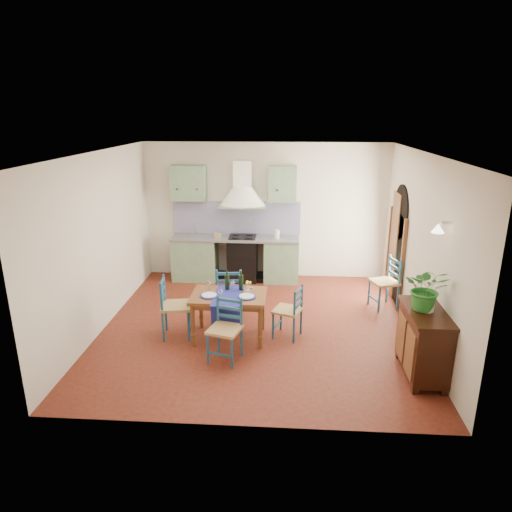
# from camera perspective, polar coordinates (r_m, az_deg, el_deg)

# --- Properties ---
(floor) EXTENTS (5.00, 5.00, 0.00)m
(floor) POSITION_cam_1_polar(r_m,az_deg,el_deg) (7.59, 0.20, -8.78)
(floor) COLOR #40190D
(floor) RESTS_ON ground
(back_wall) EXTENTS (5.00, 0.96, 2.80)m
(back_wall) POSITION_cam_1_polar(r_m,az_deg,el_deg) (9.41, -1.75, 3.30)
(back_wall) COLOR beige
(back_wall) RESTS_ON ground
(right_wall) EXTENTS (0.26, 5.00, 2.80)m
(right_wall) POSITION_cam_1_polar(r_m,az_deg,el_deg) (7.64, 19.38, 1.11)
(right_wall) COLOR beige
(right_wall) RESTS_ON ground
(left_wall) EXTENTS (0.04, 5.00, 2.80)m
(left_wall) POSITION_cam_1_polar(r_m,az_deg,el_deg) (7.65, -18.83, 1.69)
(left_wall) COLOR beige
(left_wall) RESTS_ON ground
(ceiling) EXTENTS (5.00, 5.00, 0.01)m
(ceiling) POSITION_cam_1_polar(r_m,az_deg,el_deg) (6.82, 0.22, 12.82)
(ceiling) COLOR white
(ceiling) RESTS_ON back_wall
(dining_table) EXTENTS (1.14, 0.85, 1.04)m
(dining_table) POSITION_cam_1_polar(r_m,az_deg,el_deg) (6.99, -3.39, -5.46)
(dining_table) COLOR brown
(dining_table) RESTS_ON ground
(chair_near) EXTENTS (0.52, 0.52, 0.90)m
(chair_near) POSITION_cam_1_polar(r_m,az_deg,el_deg) (6.48, -3.82, -9.12)
(chair_near) COLOR navy
(chair_near) RESTS_ON ground
(chair_far) EXTENTS (0.48, 0.48, 0.96)m
(chair_far) POSITION_cam_1_polar(r_m,az_deg,el_deg) (7.61, -3.34, -4.65)
(chair_far) COLOR navy
(chair_far) RESTS_ON ground
(chair_left) EXTENTS (0.51, 0.51, 0.96)m
(chair_left) POSITION_cam_1_polar(r_m,az_deg,el_deg) (7.21, -10.22, -6.23)
(chair_left) COLOR navy
(chair_left) RESTS_ON ground
(chair_right) EXTENTS (0.51, 0.51, 0.85)m
(chair_right) POSITION_cam_1_polar(r_m,az_deg,el_deg) (7.10, 4.19, -6.87)
(chair_right) COLOR navy
(chair_right) RESTS_ON ground
(chair_spare) EXTENTS (0.55, 0.55, 0.92)m
(chair_spare) POSITION_cam_1_polar(r_m,az_deg,el_deg) (8.44, 15.95, -3.18)
(chair_spare) COLOR navy
(chair_spare) RESTS_ON ground
(sideboard) EXTENTS (0.50, 1.05, 0.94)m
(sideboard) POSITION_cam_1_polar(r_m,az_deg,el_deg) (6.46, 20.15, -9.88)
(sideboard) COLOR black
(sideboard) RESTS_ON ground
(potted_plant) EXTENTS (0.64, 0.59, 0.59)m
(potted_plant) POSITION_cam_1_polar(r_m,az_deg,el_deg) (6.20, 20.56, -3.82)
(potted_plant) COLOR #257328
(potted_plant) RESTS_ON sideboard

